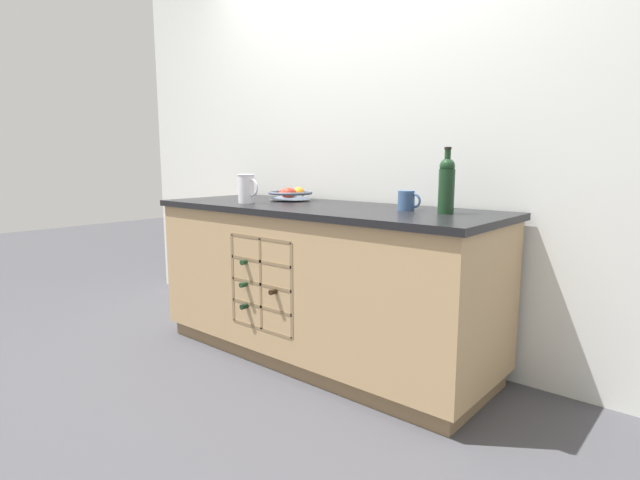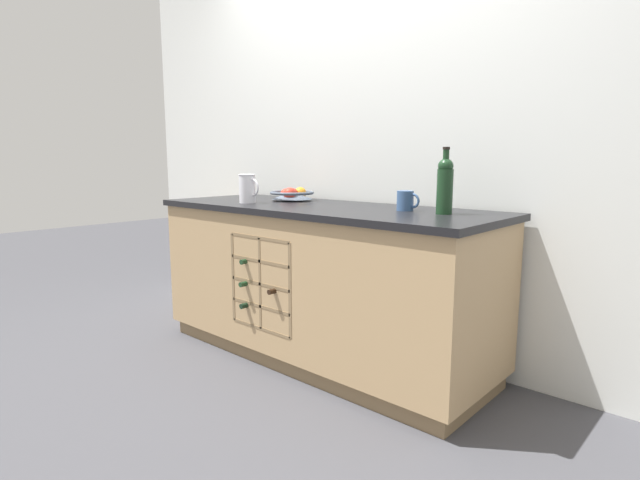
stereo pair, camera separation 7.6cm
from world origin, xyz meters
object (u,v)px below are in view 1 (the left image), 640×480
object	(u,v)px
standing_wine_bottle	(447,184)
white_pitcher	(247,188)
ceramic_mug	(407,201)
fruit_bowl	(291,194)

from	to	relation	value
standing_wine_bottle	white_pitcher	bearing A→B (deg)	-168.99
ceramic_mug	standing_wine_bottle	world-z (taller)	standing_wine_bottle
fruit_bowl	ceramic_mug	world-z (taller)	ceramic_mug
white_pitcher	fruit_bowl	bearing A→B (deg)	77.33
fruit_bowl	ceramic_mug	xyz separation A→B (m)	(0.87, -0.06, 0.01)
white_pitcher	standing_wine_bottle	xyz separation A→B (m)	(1.16, 0.23, 0.05)
white_pitcher	standing_wine_bottle	world-z (taller)	standing_wine_bottle
fruit_bowl	standing_wine_bottle	world-z (taller)	standing_wine_bottle
fruit_bowl	ceramic_mug	distance (m)	0.87
ceramic_mug	standing_wine_bottle	distance (m)	0.24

